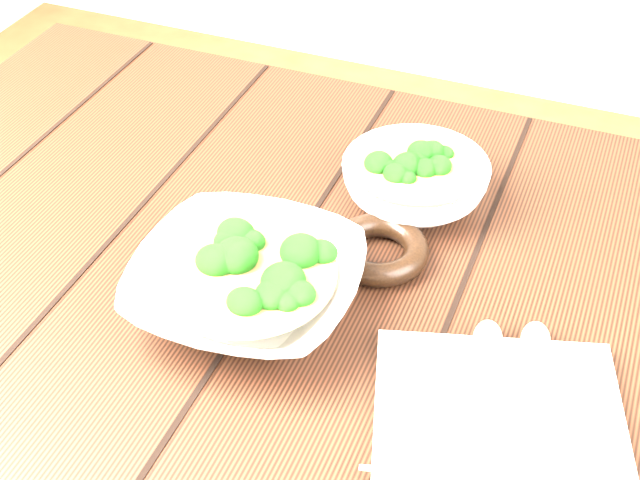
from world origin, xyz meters
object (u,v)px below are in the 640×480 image
trivet (378,249)px  napkin (498,415)px  table (302,337)px  soup_bowl_front (246,284)px  soup_bowl_back (415,181)px

trivet → napkin: 0.25m
napkin → table: bearing=135.6°
soup_bowl_front → napkin: (0.28, -0.05, -0.03)m
table → soup_bowl_back: (0.08, 0.16, 0.15)m
table → soup_bowl_front: soup_bowl_front is taller
table → trivet: 0.16m
trivet → napkin: bearing=-44.4°
soup_bowl_back → trivet: soup_bowl_back is taller
table → trivet: trivet is taller
table → napkin: 0.32m
soup_bowl_front → soup_bowl_back: size_ratio=1.22×
table → soup_bowl_back: size_ratio=5.82×
soup_bowl_front → napkin: bearing=-10.3°
soup_bowl_front → soup_bowl_back: bearing=65.5°
soup_bowl_front → napkin: soup_bowl_front is taller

